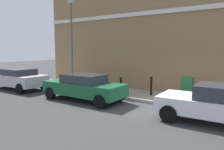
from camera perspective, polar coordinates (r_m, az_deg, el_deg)
ground at (r=9.69m, az=14.07°, el=-9.20°), size 80.00×80.00×0.00m
sidewalk at (r=14.31m, az=-6.34°, el=-3.54°), size 2.50×30.00×0.15m
corner_building at (r=17.25m, az=8.58°, el=10.52°), size 7.22×12.56×7.54m
car_white at (r=8.51m, az=27.21°, el=-6.91°), size 1.91×4.24×1.40m
car_green at (r=11.20m, az=-7.54°, el=-3.08°), size 1.82×4.43×1.37m
car_silver at (r=15.47m, az=-23.75°, el=-0.83°), size 1.99×4.11×1.38m
utility_cabinet at (r=11.14m, az=19.38°, el=-3.70°), size 0.46×0.61×1.15m
bollard_near_cabinet at (r=11.84m, az=10.43°, el=-2.69°), size 0.14×0.14×1.04m
bollard_far_kerb at (r=11.57m, az=2.38°, el=-2.80°), size 0.14×0.14×1.04m
lamppost at (r=14.75m, az=-10.73°, el=9.29°), size 0.20×0.44×5.72m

